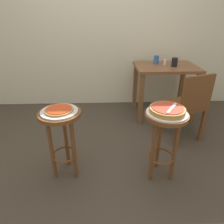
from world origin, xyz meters
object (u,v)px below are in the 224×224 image
stool_middle (62,130)px  wooden_chair (188,104)px  cup_near_edge (175,62)px  stool_foreground (164,132)px  cup_far_edge (156,60)px  condiment_shaker (165,62)px  pizza_middle (59,110)px  serving_plate_middle (59,111)px  pizza_foreground (167,110)px  dining_table (165,75)px  serving_plate_foreground (167,113)px  pizza_server_knife (172,108)px

stool_middle → wooden_chair: wooden_chair is taller
cup_near_edge → stool_foreground: bearing=-109.8°
stool_foreground → cup_near_edge: cup_near_edge is taller
stool_middle → cup_far_edge: (1.15, 1.38, 0.33)m
cup_near_edge → condiment_shaker: 0.14m
pizza_middle → cup_near_edge: cup_near_edge is taller
serving_plate_middle → cup_far_edge: bearing=50.1°
pizza_foreground → dining_table: 1.37m
stool_foreground → cup_near_edge: size_ratio=5.60×
pizza_foreground → wooden_chair: wooden_chair is taller
condiment_shaker → wooden_chair: (0.11, -0.73, -0.34)m
stool_middle → condiment_shaker: bearing=45.8°
pizza_foreground → condiment_shaker: size_ratio=3.65×
serving_plate_foreground → dining_table: dining_table is taller
serving_plate_middle → pizza_server_knife: 0.95m
pizza_server_knife → dining_table: bearing=20.9°
stool_foreground → serving_plate_foreground: size_ratio=1.95×
condiment_shaker → stool_foreground: bearing=-104.5°
serving_plate_middle → condiment_shaker: bearing=45.8°
serving_plate_foreground → serving_plate_middle: (-0.91, 0.06, 0.00)m
wooden_chair → condiment_shaker: bearing=98.2°
stool_middle → cup_near_edge: cup_near_edge is taller
stool_foreground → condiment_shaker: 1.44m
pizza_foreground → cup_near_edge: (0.45, 1.27, 0.11)m
stool_foreground → wooden_chair: bearing=54.0°
pizza_foreground → pizza_middle: pizza_foreground is taller
wooden_chair → serving_plate_foreground: bearing=-126.0°
serving_plate_foreground → cup_far_edge: bearing=80.5°
stool_middle → pizza_server_knife: pizza_server_knife is taller
cup_far_edge → cup_near_edge: bearing=-39.8°
stool_middle → pizza_server_knife: 0.98m
serving_plate_foreground → pizza_foreground: size_ratio=1.16×
serving_plate_middle → pizza_server_knife: bearing=-5.0°
serving_plate_middle → condiment_shaker: condiment_shaker is taller
pizza_middle → wooden_chair: size_ratio=0.29×
pizza_foreground → cup_far_edge: bearing=80.5°
serving_plate_foreground → condiment_shaker: size_ratio=4.24×
serving_plate_foreground → pizza_foreground: (0.00, 0.00, 0.03)m
pizza_middle → serving_plate_middle: bearing=0.0°
stool_foreground → stool_middle: size_ratio=1.00×
condiment_shaker → wooden_chair: 0.81m
serving_plate_foreground → stool_middle: (-0.91, 0.06, -0.19)m
wooden_chair → pizza_server_knife: wooden_chair is taller
stool_foreground → serving_plate_foreground: 0.19m
pizza_middle → cup_near_edge: (1.37, 1.20, 0.13)m
stool_foreground → serving_plate_foreground: serving_plate_foreground is taller
cup_far_edge → wooden_chair: bearing=-75.2°
stool_middle → cup_near_edge: (1.37, 1.20, 0.33)m
serving_plate_middle → cup_near_edge: 1.83m
serving_plate_foreground → serving_plate_middle: 0.91m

